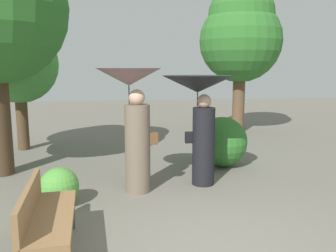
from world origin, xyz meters
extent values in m
cylinder|color=#6B5B4C|center=(-0.60, 2.20, 0.75)|extent=(0.43, 0.43, 1.50)
sphere|color=tan|center=(-0.60, 2.20, 1.62)|extent=(0.27, 0.27, 0.27)
cylinder|color=#333338|center=(-0.73, 2.22, 1.40)|extent=(0.02, 0.02, 0.83)
cone|color=gray|center=(-0.73, 2.22, 1.95)|extent=(1.07, 1.07, 0.28)
cube|color=brown|center=(-0.33, 2.17, 0.93)|extent=(0.14, 0.10, 0.20)
cylinder|color=black|center=(0.60, 2.40, 0.70)|extent=(0.40, 0.40, 1.41)
sphere|color=tan|center=(0.60, 2.40, 1.52)|extent=(0.25, 0.25, 0.25)
cylinder|color=#333338|center=(0.48, 2.41, 1.30)|extent=(0.02, 0.02, 0.75)
cone|color=black|center=(0.48, 2.41, 1.82)|extent=(1.26, 1.26, 0.30)
cube|color=black|center=(0.34, 2.43, 0.87)|extent=(0.14, 0.10, 0.20)
cylinder|color=#38383D|center=(-1.55, 0.89, 0.22)|extent=(0.06, 0.06, 0.44)
cylinder|color=#38383D|center=(-1.89, 0.87, 0.22)|extent=(0.06, 0.06, 0.44)
cube|color=olive|center=(-1.68, 0.21, 0.46)|extent=(0.54, 1.53, 0.08)
cube|color=olive|center=(-1.92, 0.20, 0.66)|extent=(0.16, 1.50, 0.35)
cylinder|color=#4C3823|center=(-3.33, 5.84, 1.47)|extent=(0.29, 0.29, 2.94)
sphere|color=#428C3D|center=(-3.33, 5.84, 2.20)|extent=(1.97, 1.97, 1.97)
sphere|color=#428C3D|center=(-3.33, 5.84, 2.79)|extent=(1.57, 1.57, 1.57)
cylinder|color=brown|center=(3.10, 7.45, 1.98)|extent=(0.40, 0.40, 3.96)
sphere|color=#2D6B28|center=(3.10, 7.45, 2.97)|extent=(2.63, 2.63, 2.63)
sphere|color=#2D6B28|center=(3.10, 7.45, 3.76)|extent=(2.11, 2.11, 2.11)
sphere|color=#4C9338|center=(-1.84, 1.74, 0.30)|extent=(0.60, 0.60, 0.60)
sphere|color=#2D6B28|center=(1.30, 3.51, 0.54)|extent=(1.07, 1.07, 1.07)
camera|label=1|loc=(-0.99, -3.60, 2.08)|focal=37.48mm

